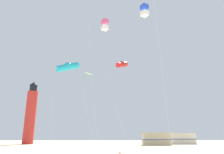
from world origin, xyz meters
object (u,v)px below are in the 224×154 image
kite_tube_cyan (68,67)px  rv_van_tan (156,139)px  lighthouse_distant (31,114)px  kite_diamond_lime (88,76)px  rv_van_cream (183,139)px  kite_box_rainbow (105,25)px  kite_tube_scarlet (122,64)px  kite_box_blue (145,11)px

kite_tube_cyan → rv_van_tan: 33.32m
kite_tube_cyan → rv_van_tan: size_ratio=1.51×
lighthouse_distant → kite_diamond_lime: bearing=-61.3°
rv_van_cream → rv_van_tan: bearing=-145.4°
lighthouse_distant → rv_van_cream: bearing=-0.6°
kite_tube_cyan → kite_box_rainbow: bearing=-28.3°
rv_van_cream → lighthouse_distant: bearing=175.7°
rv_van_tan → rv_van_cream: (8.50, 6.72, 0.00)m
kite_box_rainbow → rv_van_tan: bearing=69.1°
kite_diamond_lime → rv_van_cream: (22.06, 33.74, -7.16)m
kite_box_rainbow → rv_van_cream: bearing=61.5°
kite_tube_scarlet → kite_tube_cyan: bearing=-138.0°
kite_diamond_lime → lighthouse_distant: bearing=118.7°
kite_box_rainbow → lighthouse_distant: bearing=118.7°
kite_box_rainbow → kite_tube_cyan: bearing=151.7°
kite_box_rainbow → rv_van_tan: 34.68m
kite_diamond_lime → kite_box_blue: 9.35m
kite_tube_cyan → lighthouse_distant: (-16.64, 35.50, -1.42)m
kite_box_rainbow → kite_tube_cyan: size_ratio=1.38×
kite_diamond_lime → kite_box_rainbow: (1.89, -3.46, 4.56)m
kite_diamond_lime → kite_tube_cyan: (-2.09, -1.32, 0.71)m
kite_tube_cyan → rv_van_cream: 43.29m
kite_box_blue → kite_diamond_lime: bearing=135.2°
kite_tube_scarlet → kite_box_rainbow: size_ratio=0.90×
rv_van_tan → kite_box_rainbow: bearing=-115.0°
kite_tube_cyan → kite_box_blue: bearing=-29.1°
kite_box_blue → rv_van_cream: size_ratio=2.13×
kite_tube_cyan → lighthouse_distant: 39.23m
kite_tube_scarlet → kite_box_rainbow: bearing=-106.3°
kite_tube_scarlet → kite_box_rainbow: kite_box_rainbow is taller
kite_diamond_lime → kite_box_blue: size_ratio=0.65×
kite_diamond_lime → kite_tube_scarlet: size_ratio=0.74×
kite_tube_scarlet → kite_box_blue: size_ratio=0.88×
lighthouse_distant → rv_van_tan: bearing=-12.5°
kite_diamond_lime → rv_van_cream: bearing=56.8°
rv_van_tan → rv_van_cream: bearing=34.2°
kite_box_rainbow → rv_van_cream: (20.17, 37.20, -11.72)m
kite_diamond_lime → rv_van_tan: kite_diamond_lime is taller
kite_diamond_lime → kite_box_blue: (5.67, -5.63, 4.84)m
kite_tube_scarlet → rv_van_tan: 26.61m
kite_box_blue → rv_van_cream: (16.39, 39.38, -12.00)m
rv_van_cream → kite_box_rainbow: bearing=-122.2°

